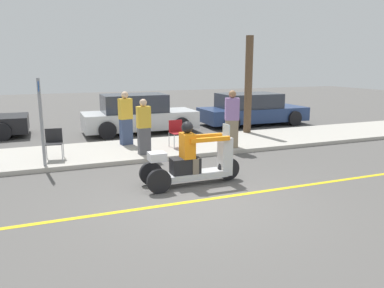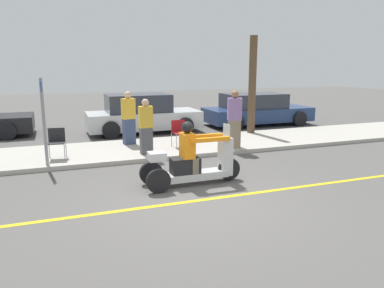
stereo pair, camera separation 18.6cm
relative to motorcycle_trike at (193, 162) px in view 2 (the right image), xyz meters
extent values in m
plane|color=#565451|center=(-0.27, -1.02, -0.51)|extent=(60.00, 60.00, 0.00)
cube|color=gold|center=(-0.01, -1.02, -0.51)|extent=(24.00, 0.12, 0.01)
cube|color=#B2ADA3|center=(-0.27, 3.58, -0.45)|extent=(28.00, 2.80, 0.12)
cylinder|color=black|center=(0.90, 0.00, -0.25)|extent=(0.52, 0.10, 0.52)
cylinder|color=black|center=(-0.88, -0.31, -0.25)|extent=(0.52, 0.10, 0.52)
cylinder|color=black|center=(-0.88, 0.31, -0.25)|extent=(0.52, 0.10, 0.52)
cube|color=silver|center=(-0.01, 0.00, -0.30)|extent=(1.61, 0.43, 0.13)
cube|color=black|center=(-0.17, 0.00, -0.06)|extent=(0.64, 0.34, 0.35)
cube|color=silver|center=(0.80, 0.00, 0.07)|extent=(0.24, 0.34, 0.87)
cube|color=silver|center=(0.82, 0.00, 0.65)|extent=(0.03, 0.31, 0.30)
cube|color=silver|center=(-0.82, 0.00, 0.20)|extent=(0.36, 0.34, 0.18)
cube|color=orange|center=(-0.12, 0.00, 0.39)|extent=(0.26, 0.38, 0.55)
sphere|color=black|center=(-0.12, 0.00, 0.79)|extent=(0.26, 0.26, 0.26)
cube|color=#726656|center=(0.01, -0.12, -0.06)|extent=(0.14, 0.14, 0.35)
cube|color=#726656|center=(0.01, 0.12, -0.06)|extent=(0.14, 0.14, 0.35)
cube|color=orange|center=(0.34, -0.20, 0.52)|extent=(0.93, 0.09, 0.09)
cube|color=orange|center=(0.34, 0.20, 0.52)|extent=(0.93, 0.09, 0.09)
cube|color=gray|center=(2.33, 2.60, 0.03)|extent=(0.44, 0.36, 0.85)
cube|color=#9972B2|center=(2.33, 2.60, 0.79)|extent=(0.47, 0.37, 0.67)
sphere|color=#9E704C|center=(2.33, 2.60, 1.24)|extent=(0.23, 0.23, 0.23)
cube|color=#38476B|center=(-0.60, 4.21, 0.02)|extent=(0.40, 0.31, 0.82)
cube|color=gold|center=(-0.60, 4.21, 0.75)|extent=(0.44, 0.32, 0.65)
sphere|color=beige|center=(-0.60, 4.21, 1.18)|extent=(0.22, 0.22, 0.22)
cube|color=#515156|center=(-0.40, 2.71, -0.01)|extent=(0.34, 0.24, 0.76)
cube|color=gold|center=(-0.40, 2.71, 0.67)|extent=(0.38, 0.24, 0.60)
sphere|color=beige|center=(-0.40, 2.71, 1.08)|extent=(0.21, 0.21, 0.21)
cylinder|color=#A5A8AD|center=(0.59, 2.98, -0.17)|extent=(0.02, 0.02, 0.44)
cylinder|color=#A5A8AD|center=(1.03, 3.00, -0.17)|extent=(0.02, 0.02, 0.44)
cylinder|color=#A5A8AD|center=(0.57, 3.42, -0.17)|extent=(0.02, 0.02, 0.44)
cylinder|color=#A5A8AD|center=(1.01, 3.44, -0.17)|extent=(0.02, 0.02, 0.44)
cube|color=maroon|center=(0.80, 3.21, 0.06)|extent=(0.46, 0.46, 0.02)
cube|color=maroon|center=(0.79, 3.43, 0.24)|extent=(0.44, 0.04, 0.38)
cylinder|color=#A5A8AD|center=(-3.06, 2.77, -0.17)|extent=(0.02, 0.02, 0.44)
cylinder|color=#A5A8AD|center=(-2.63, 2.72, -0.17)|extent=(0.02, 0.02, 0.44)
cylinder|color=#A5A8AD|center=(-3.01, 3.21, -0.17)|extent=(0.02, 0.02, 0.44)
cylinder|color=#A5A8AD|center=(-2.57, 3.15, -0.17)|extent=(0.02, 0.02, 0.44)
cube|color=#232326|center=(-2.82, 2.96, 0.06)|extent=(0.49, 0.49, 0.02)
cube|color=#232326|center=(-2.79, 3.18, 0.24)|extent=(0.44, 0.08, 0.38)
cylinder|color=black|center=(-4.42, 6.94, -0.19)|extent=(0.64, 0.22, 0.64)
cylinder|color=black|center=(-4.42, 8.77, -0.19)|extent=(0.64, 0.22, 0.64)
cube|color=silver|center=(0.48, 6.75, -0.01)|extent=(4.35, 1.71, 0.65)
cube|color=#2D333D|center=(0.26, 6.75, 0.66)|extent=(2.39, 1.54, 0.68)
cylinder|color=black|center=(1.89, 5.89, -0.19)|extent=(0.64, 0.22, 0.64)
cylinder|color=black|center=(1.89, 7.61, -0.19)|extent=(0.64, 0.22, 0.64)
cylinder|color=black|center=(-0.94, 5.89, -0.19)|extent=(0.64, 0.22, 0.64)
cylinder|color=black|center=(-0.94, 7.61, -0.19)|extent=(0.64, 0.22, 0.64)
cube|color=navy|center=(5.63, 6.87, -0.04)|extent=(4.69, 1.88, 0.59)
cube|color=#2D333D|center=(5.40, 6.87, 0.56)|extent=(2.58, 1.70, 0.62)
cylinder|color=black|center=(7.15, 5.93, -0.19)|extent=(0.64, 0.22, 0.64)
cylinder|color=black|center=(7.15, 7.82, -0.19)|extent=(0.64, 0.22, 0.64)
cylinder|color=black|center=(4.11, 5.93, -0.19)|extent=(0.64, 0.22, 0.64)
cylinder|color=black|center=(4.11, 7.82, -0.19)|extent=(0.64, 0.22, 0.64)
cylinder|color=brown|center=(4.09, 4.70, 1.37)|extent=(0.28, 0.28, 3.53)
cylinder|color=gray|center=(-3.07, 2.43, 0.71)|extent=(0.08, 0.08, 2.20)
cube|color=#1E51AD|center=(-3.07, 2.43, 1.61)|extent=(0.02, 0.36, 0.24)
camera|label=1|loc=(-2.98, -7.47, 2.14)|focal=35.00mm
camera|label=2|loc=(-2.80, -7.54, 2.14)|focal=35.00mm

